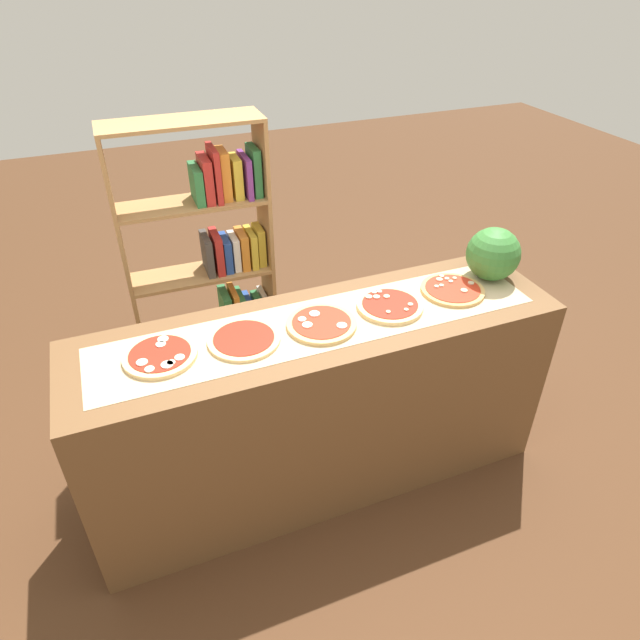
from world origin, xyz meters
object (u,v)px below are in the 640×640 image
object	(u,v)px
pizza_plain_1	(244,339)
pizza_mushroom_3	(390,305)
pizza_mozzarella_2	(321,324)
bookshelf	(220,271)
watermelon	(493,254)
pizza_mozzarella_0	(160,355)
pizza_mushroom_4	(453,290)

from	to	relation	value
pizza_plain_1	pizza_mushroom_3	size ratio (longest dim) A/B	1.01
pizza_mozzarella_2	bookshelf	size ratio (longest dim) A/B	0.19
pizza_mushroom_3	pizza_mozzarella_2	bearing A→B (deg)	-176.76
pizza_mozzarella_2	watermelon	size ratio (longest dim) A/B	1.18
pizza_mozzarella_0	pizza_plain_1	size ratio (longest dim) A/B	0.97
pizza_mozzarella_0	watermelon	size ratio (longest dim) A/B	1.15
pizza_mozzarella_2	pizza_mushroom_3	size ratio (longest dim) A/B	1.02
pizza_mozzarella_0	pizza_mushroom_3	distance (m)	1.00
pizza_mozzarella_0	pizza_mushroom_3	size ratio (longest dim) A/B	0.99
watermelon	bookshelf	size ratio (longest dim) A/B	0.16
pizza_mushroom_3	watermelon	xyz separation A→B (m)	(0.57, 0.06, 0.11)
pizza_mozzarella_0	pizza_mozzarella_2	distance (m)	0.67
pizza_mozzarella_0	pizza_mozzarella_2	size ratio (longest dim) A/B	0.97
pizza_mushroom_3	pizza_mushroom_4	distance (m)	0.33
pizza_mushroom_3	bookshelf	world-z (taller)	bookshelf
pizza_mozzarella_2	pizza_mushroom_3	world-z (taller)	pizza_mushroom_3
pizza_plain_1	watermelon	bearing A→B (deg)	3.04
pizza_mozzarella_0	bookshelf	xyz separation A→B (m)	(0.42, 0.83, -0.14)
pizza_mozzarella_0	pizza_mushroom_3	bearing A→B (deg)	-0.81
pizza_mozzarella_0	pizza_mozzarella_2	world-z (taller)	same
pizza_mozzarella_2	pizza_mushroom_4	size ratio (longest dim) A/B	1.02
pizza_mozzarella_0	pizza_mushroom_4	size ratio (longest dim) A/B	0.99
watermelon	bookshelf	world-z (taller)	bookshelf
pizza_mushroom_4	watermelon	distance (m)	0.27
watermelon	pizza_mozzarella_2	bearing A→B (deg)	-174.93
pizza_plain_1	pizza_mozzarella_2	distance (m)	0.33
pizza_mushroom_4	pizza_mozzarella_0	bearing A→B (deg)	179.94
watermelon	bookshelf	distance (m)	1.42
watermelon	bookshelf	bearing A→B (deg)	145.82
pizza_mozzarella_0	pizza_mushroom_4	xyz separation A→B (m)	(1.34, -0.00, -0.00)
pizza_mozzarella_2	watermelon	bearing A→B (deg)	5.07
pizza_mozzarella_2	bookshelf	distance (m)	0.91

